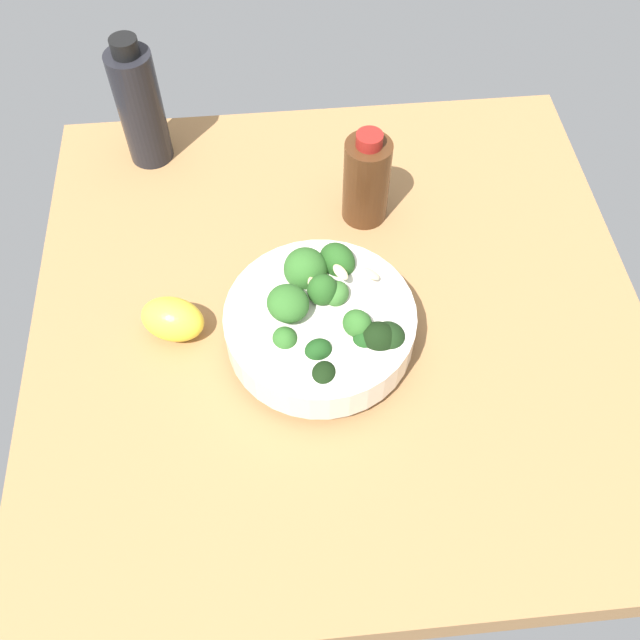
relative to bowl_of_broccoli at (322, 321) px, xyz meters
The scene contains 5 objects.
ground_plane 7.39cm from the bowl_of_broccoli, 62.32° to the left, with size 61.76×61.76×4.75cm, color #996D42.
bowl_of_broccoli is the anchor object (origin of this frame).
lemon_wedge 14.56cm from the bowl_of_broccoli, 169.95° to the left, with size 6.29×4.31×4.32cm, color yellow.
bottle_tall 33.55cm from the bowl_of_broccoli, 121.92° to the left, with size 5.03×5.03×15.57cm.
bottle_short 17.73cm from the bowl_of_broccoli, 68.88° to the left, with size 4.97×4.97×11.35cm.
Camera 1 is at (-5.68, -40.45, 57.79)cm, focal length 39.02 mm.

